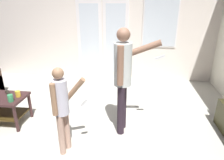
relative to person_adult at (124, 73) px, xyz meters
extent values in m
cube|color=beige|center=(-0.82, -0.24, -0.97)|extent=(5.95, 5.26, 0.02)
cube|color=silver|center=(-0.82, 2.36, 0.47)|extent=(5.95, 0.06, 2.84)
cube|color=white|center=(-1.01, 2.32, 0.02)|extent=(0.64, 0.02, 2.02)
cube|color=silver|center=(-1.01, 2.30, 0.07)|extent=(0.48, 0.01, 1.72)
cube|color=white|center=(-0.35, 2.32, 0.02)|extent=(0.64, 0.02, 2.02)
cube|color=silver|center=(-0.35, 2.30, 0.07)|extent=(0.48, 0.01, 1.72)
cube|color=white|center=(0.72, 2.32, 0.53)|extent=(0.84, 0.02, 1.22)
cube|color=silver|center=(0.72, 2.30, 0.53)|extent=(0.78, 0.01, 1.16)
cylinder|color=#392222|center=(-1.63, -0.24, -0.74)|extent=(0.05, 0.05, 0.44)
cylinder|color=#392222|center=(-1.63, 0.20, -0.74)|extent=(0.05, 0.05, 0.44)
cylinder|color=#2A1E29|center=(-0.03, -0.08, -0.57)|extent=(0.11, 0.11, 0.78)
cylinder|color=#2A1E29|center=(0.00, 0.09, -0.57)|extent=(0.11, 0.11, 0.78)
cylinder|color=silver|center=(-0.02, 0.00, 0.12)|extent=(0.25, 0.25, 0.61)
sphere|color=#936750|center=(-0.02, 0.00, 0.54)|extent=(0.19, 0.19, 0.19)
cylinder|color=#936750|center=(-0.04, -0.17, 0.16)|extent=(0.09, 0.09, 0.54)
cylinder|color=#936750|center=(0.25, 0.14, 0.32)|extent=(0.54, 0.15, 0.29)
cube|color=white|center=(0.50, 0.11, 0.22)|extent=(0.14, 0.06, 0.08)
cylinder|color=tan|center=(-0.75, -0.62, -0.67)|extent=(0.08, 0.08, 0.58)
cylinder|color=tan|center=(-0.72, -0.50, -0.67)|extent=(0.08, 0.08, 0.58)
cylinder|color=silver|center=(-0.74, -0.56, -0.15)|extent=(0.19, 0.19, 0.45)
sphere|color=#9E7555|center=(-0.74, -0.56, 0.16)|extent=(0.14, 0.14, 0.14)
cylinder|color=#9E7555|center=(-0.77, -0.68, -0.12)|extent=(0.07, 0.07, 0.40)
cylinder|color=#9E7555|center=(-0.58, -0.47, -0.08)|extent=(0.32, 0.14, 0.35)
cube|color=white|center=(-0.45, -0.50, -0.23)|extent=(0.12, 0.07, 0.13)
cylinder|color=gold|center=(-1.69, 0.02, -0.43)|extent=(0.08, 0.08, 0.10)
cylinder|color=#389056|center=(-1.71, -0.15, -0.42)|extent=(0.08, 0.08, 0.11)
cube|color=black|center=(-1.94, 0.12, -0.47)|extent=(0.16, 0.15, 0.02)
camera|label=1|loc=(0.14, -2.62, 0.91)|focal=31.33mm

